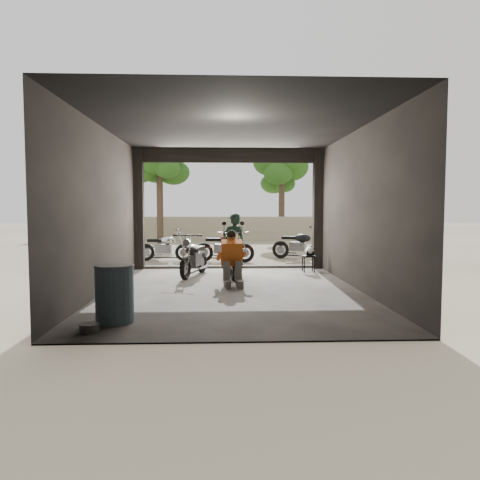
{
  "coord_description": "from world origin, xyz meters",
  "views": [
    {
      "loc": [
        -0.23,
        -9.09,
        1.65
      ],
      "look_at": [
        0.18,
        0.6,
        0.98
      ],
      "focal_mm": 35.0,
      "sensor_mm": 36.0,
      "label": 1
    }
  ],
  "objects": [
    {
      "name": "outside_bike_c",
      "position": [
        2.27,
        5.62,
        0.54
      ],
      "size": [
        1.71,
        1.33,
        1.08
      ],
      "primitive_type": null,
      "rotation": [
        0.0,
        0.0,
        1.07
      ],
      "color": "black",
      "rests_on": "ground"
    },
    {
      "name": "tree_left",
      "position": [
        -3.0,
        12.5,
        3.99
      ],
      "size": [
        2.2,
        2.2,
        5.6
      ],
      "color": "#382B1E",
      "rests_on": "ground"
    },
    {
      "name": "outside_bike_a",
      "position": [
        -1.95,
        5.35,
        0.5
      ],
      "size": [
        1.53,
        0.76,
        1.0
      ],
      "primitive_type": null,
      "rotation": [
        0.0,
        0.0,
        1.47
      ],
      "color": "black",
      "rests_on": "ground"
    },
    {
      "name": "main_bike",
      "position": [
        0.01,
        1.89,
        0.56
      ],
      "size": [
        0.84,
        1.73,
        1.12
      ],
      "primitive_type": null,
      "rotation": [
        0.0,
        0.0,
        0.09
      ],
      "color": "white",
      "rests_on": "ground"
    },
    {
      "name": "mechanic",
      "position": [
        0.02,
        0.56,
        0.57
      ],
      "size": [
        0.64,
        0.83,
        1.13
      ],
      "primitive_type": null,
      "rotation": [
        0.0,
        0.0,
        0.09
      ],
      "color": "#C75B1A",
      "rests_on": "ground"
    },
    {
      "name": "ground",
      "position": [
        0.0,
        0.0,
        0.0
      ],
      "size": [
        80.0,
        80.0,
        0.0
      ],
      "primitive_type": "plane",
      "color": "#7A6D56",
      "rests_on": "ground"
    },
    {
      "name": "outside_bike_b",
      "position": [
        -0.11,
        4.97,
        0.54
      ],
      "size": [
        1.69,
        0.98,
        1.07
      ],
      "primitive_type": null,
      "rotation": [
        0.0,
        0.0,
        1.36
      ],
      "color": "#3F100F",
      "rests_on": "ground"
    },
    {
      "name": "sign_post",
      "position": [
        3.46,
        3.59,
        1.76
      ],
      "size": [
        0.86,
        0.08,
        2.58
      ],
      "rotation": [
        0.0,
        0.0,
        -0.13
      ],
      "color": "black",
      "rests_on": "ground"
    },
    {
      "name": "left_bike",
      "position": [
        -0.86,
        2.04,
        0.52
      ],
      "size": [
        1.03,
        1.65,
        1.04
      ],
      "primitive_type": null,
      "rotation": [
        0.0,
        0.0,
        -0.28
      ],
      "color": "black",
      "rests_on": "ground"
    },
    {
      "name": "stool",
      "position": [
        2.0,
        2.61,
        0.37
      ],
      "size": [
        0.31,
        0.31,
        0.44
      ],
      "rotation": [
        0.0,
        0.0,
        -0.09
      ],
      "color": "black",
      "rests_on": "ground"
    },
    {
      "name": "boundary_wall",
      "position": [
        0.0,
        14.0,
        0.6
      ],
      "size": [
        18.0,
        0.3,
        1.2
      ],
      "primitive_type": "cube",
      "color": "gray",
      "rests_on": "ground"
    },
    {
      "name": "rider",
      "position": [
        0.09,
        1.99,
        0.76
      ],
      "size": [
        0.64,
        0.51,
        1.52
      ],
      "primitive_type": "imported",
      "rotation": [
        0.0,
        0.0,
        3.45
      ],
      "color": "black",
      "rests_on": "ground"
    },
    {
      "name": "helmet",
      "position": [
        2.03,
        2.64,
        0.55
      ],
      "size": [
        0.25,
        0.26,
        0.22
      ],
      "primitive_type": "ellipsoid",
      "rotation": [
        0.0,
        0.0,
        -0.11
      ],
      "color": "white",
      "rests_on": "stool"
    },
    {
      "name": "oil_drum",
      "position": [
        -1.73,
        -2.46,
        0.42
      ],
      "size": [
        0.69,
        0.69,
        0.83
      ],
      "primitive_type": "cylinder",
      "rotation": [
        0.0,
        0.0,
        -0.37
      ],
      "color": "#436071",
      "rests_on": "ground"
    },
    {
      "name": "garage",
      "position": [
        0.0,
        0.55,
        1.28
      ],
      "size": [
        7.0,
        7.13,
        3.2
      ],
      "color": "#2D2B28",
      "rests_on": "ground"
    },
    {
      "name": "tree_right",
      "position": [
        2.8,
        14.0,
        3.56
      ],
      "size": [
        2.2,
        2.2,
        5.0
      ],
      "color": "#382B1E",
      "rests_on": "ground"
    }
  ]
}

